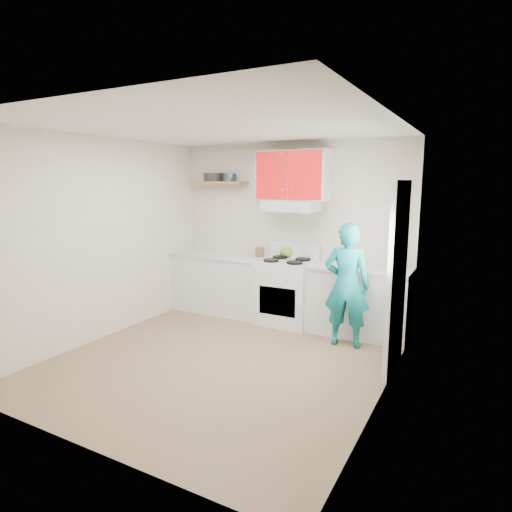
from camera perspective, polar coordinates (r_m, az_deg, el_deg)
The scene contains 21 objects.
floor at distance 5.12m, azimuth -4.53°, elevation -13.59°, with size 3.80×3.80×0.00m, color brown.
ceiling at distance 4.74m, azimuth -4.98°, elevation 16.67°, with size 3.60×3.80×0.04m, color white.
back_wall at distance 6.42m, azimuth 4.56°, elevation 3.23°, with size 3.60×0.04×2.60m, color beige.
front_wall at distance 3.36m, azimuth -22.75°, elevation -3.52°, with size 3.60×0.04×2.60m, color beige.
left_wall at distance 5.93m, azimuth -19.50°, elevation 2.16°, with size 0.04×3.80×2.60m, color beige.
right_wall at distance 4.07m, azimuth 16.98°, elevation -0.95°, with size 0.04×3.80×2.60m, color beige.
door at distance 4.81m, azimuth 18.21°, elevation -2.77°, with size 0.05×0.85×2.05m, color white.
door_glass at distance 4.74m, azimuth 18.16°, elevation 2.28°, with size 0.01×0.55×0.95m, color white.
counter_left at distance 6.80m, azimuth -4.63°, elevation -3.68°, with size 1.52×0.60×0.90m, color silver.
counter_right at distance 5.93m, azimuth 13.43°, elevation -5.93°, with size 1.32×0.60×0.90m, color silver.
stove at distance 6.24m, azimuth 4.09°, elevation -4.80°, with size 0.76×0.65×0.92m, color white.
range_hood at distance 6.14m, azimuth 4.64°, elevation 6.64°, with size 0.76×0.44×0.15m, color silver.
upper_cabinets at distance 6.19m, azimuth 4.90°, elevation 10.59°, with size 1.02×0.33×0.70m, color red.
shelf at distance 6.79m, azimuth -4.91°, elevation 9.67°, with size 0.90×0.30×0.04m, color brown.
books at distance 6.89m, azimuth -5.63°, elevation 10.36°, with size 0.25×0.18×0.13m, color #393233.
tin at distance 6.72m, azimuth -3.58°, elevation 10.37°, with size 0.20×0.20×0.12m, color #333D4C.
kettle at distance 6.40m, azimuth 4.09°, elevation 0.60°, with size 0.21×0.21×0.18m, color olive.
crock at distance 6.45m, azimuth 0.50°, elevation 0.43°, with size 0.13×0.13×0.16m, color brown.
cutting_board at distance 5.88m, azimuth 11.83°, elevation -1.41°, with size 0.32×0.23×0.02m, color olive.
silicone_mat at distance 5.75m, azimuth 17.63°, elevation -1.98°, with size 0.30×0.25×0.01m, color red.
person at distance 5.42m, azimuth 11.95°, elevation -3.82°, with size 0.56×0.37×1.55m, color #0D7476.
Camera 1 is at (2.57, -3.93, 2.03)m, focal length 30.17 mm.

